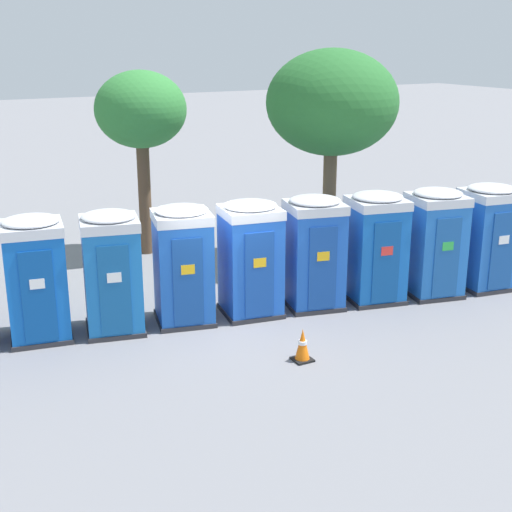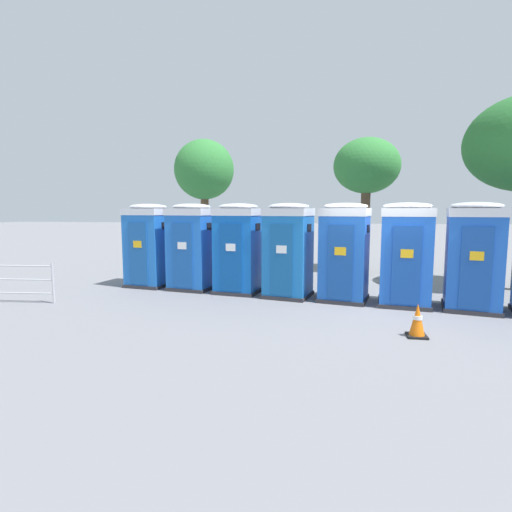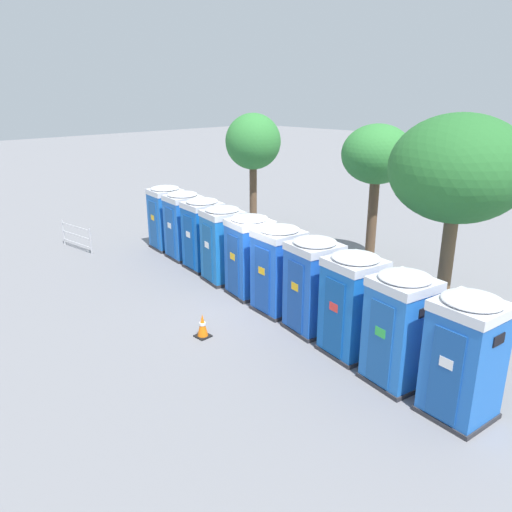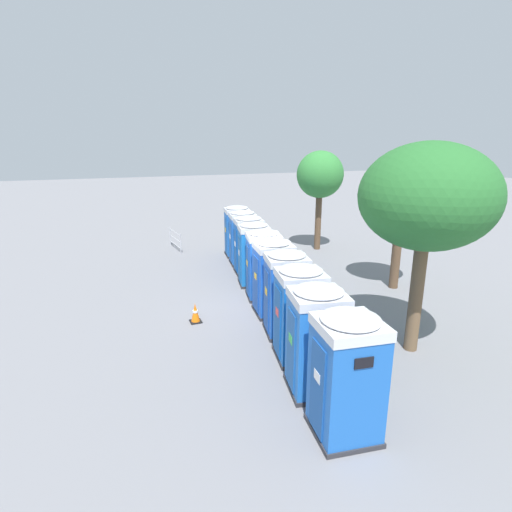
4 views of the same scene
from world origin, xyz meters
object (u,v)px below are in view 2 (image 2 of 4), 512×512
Objects in this scene: portapotty_6 at (473,256)px; traffic_cone at (417,321)px; event_barrier at (15,281)px; portapotty_2 at (239,248)px; portapotty_3 at (288,250)px; street_tree_0 at (204,171)px; portapotty_0 at (149,245)px; portapotty_1 at (192,246)px; portapotty_5 at (406,254)px; street_tree_1 at (367,168)px; portapotty_4 at (344,252)px.

portapotty_6 is 3.97× the size of traffic_cone.
portapotty_2 is at bearing 22.32° from event_barrier.
portapotty_3 reaches higher than traffic_cone.
portapotty_6 is (5.84, -1.08, -0.00)m from portapotty_2.
street_tree_0 reaches higher than portapotty_2.
portapotty_0 is at bearing 150.83° from traffic_cone.
portapotty_3 is 4.46m from portapotty_6.
portapotty_1 is 6.76m from traffic_cone.
portapotty_0 and portapotty_6 have the same top height.
portapotty_1 is 1.00× the size of portapotty_6.
portapotty_3 and portapotty_6 have the same top height.
event_barrier is (-9.46, 1.23, 0.26)m from traffic_cone.
street_tree_1 is at bearing 94.58° from portapotty_5.
portapotty_4 is 0.49× the size of street_tree_0.
street_tree_0 is at bearing 128.19° from traffic_cone.
street_tree_0 is at bearing 102.05° from portapotty_1.
portapotty_5 is 1.49m from portapotty_6.
portapotty_2 is 5.44m from traffic_cone.
portapotty_1 is 3.97× the size of traffic_cone.
portapotty_0 and portapotty_1 have the same top height.
portapotty_0 is 1.00× the size of portapotty_1.
portapotty_0 is at bearing 48.25° from event_barrier.
event_barrier is at bearing -168.80° from portapotty_4.
portapotty_1 is at bearing 169.57° from portapotty_6.
portapotty_0 is 1.00× the size of portapotty_5.
portapotty_3 is (2.91, -0.60, 0.00)m from portapotty_1.
street_tree_1 is 2.45× the size of event_barrier.
event_barrier is at bearing -174.35° from portapotty_6.
portapotty_1 is at bearing -9.61° from portapotty_0.
portapotty_0 is 3.97× the size of traffic_cone.
portapotty_4 is 1.49m from portapotty_5.
portapotty_6 is (1.46, -0.25, 0.00)m from portapotty_5.
traffic_cone is at bearing -95.70° from portapotty_5.
street_tree_0 reaches higher than traffic_cone.
portapotty_5 is (7.30, -1.34, -0.00)m from portapotty_0.
street_tree_1 is (6.40, -0.29, -0.00)m from street_tree_0.
portapotty_0 and portapotty_5 have the same top height.
portapotty_5 is 6.10m from street_tree_1.
portapotty_5 is 0.50× the size of street_tree_1.
portapotty_3 is at bearing 171.60° from portapotty_4.
traffic_cone is (7.05, -3.93, -0.97)m from portapotty_0.
portapotty_0 is 5.94m from portapotty_4.
portapotty_3 is 7.07m from event_barrier.
street_tree_1 reaches higher than traffic_cone.
street_tree_1 is (5.40, 4.39, 2.64)m from portapotty_1.
portapotty_1 reaches higher than event_barrier.
street_tree_0 is (-5.38, 5.50, 2.65)m from portapotty_4.
street_tree_0 is (-2.46, 4.94, 2.65)m from portapotty_2.
traffic_cone is at bearing -39.74° from portapotty_2.
event_barrier is (-6.78, -1.85, -0.72)m from portapotty_3.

